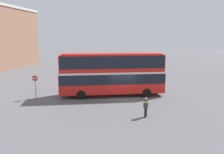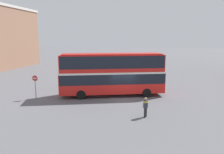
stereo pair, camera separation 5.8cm
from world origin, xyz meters
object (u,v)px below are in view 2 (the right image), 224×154
at_px(no_entry_sign, 35,83).
at_px(pedestrian_foreground, 146,105).
at_px(parked_car_kerb_near, 119,70).
at_px(double_decker_bus, 112,72).

bearing_deg(no_entry_sign, pedestrian_foreground, -15.55).
height_order(parked_car_kerb_near, no_entry_sign, no_entry_sign).
xyz_separation_m(double_decker_bus, pedestrian_foreground, (3.94, -6.01, -1.64)).
bearing_deg(pedestrian_foreground, double_decker_bus, -38.13).
relative_size(double_decker_bus, parked_car_kerb_near, 2.68).
bearing_deg(pedestrian_foreground, parked_car_kerb_near, -56.06).
bearing_deg(parked_car_kerb_near, pedestrian_foreground, 104.06).
distance_m(double_decker_bus, no_entry_sign, 8.09).
distance_m(double_decker_bus, pedestrian_foreground, 7.37).
bearing_deg(parked_car_kerb_near, double_decker_bus, 95.45).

